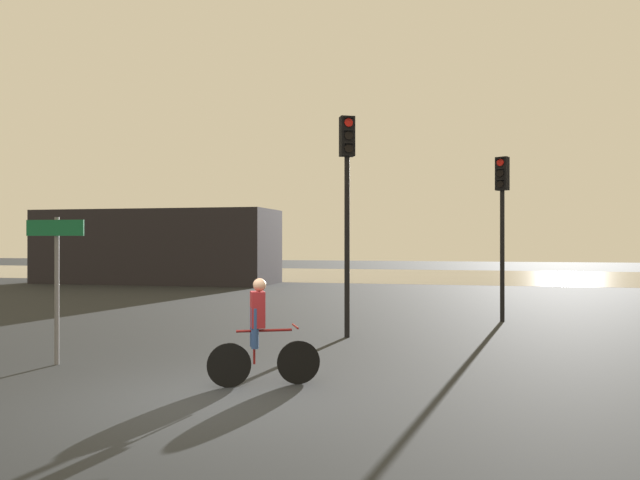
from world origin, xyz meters
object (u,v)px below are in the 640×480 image
(traffic_light_far_right, at_px, (502,207))
(cyclist, at_px, (260,331))
(direction_sign_post, at_px, (56,268))
(traffic_light_center, at_px, (347,185))
(distant_building, at_px, (157,247))

(traffic_light_far_right, bearing_deg, cyclist, 90.98)
(direction_sign_post, bearing_deg, traffic_light_center, -139.01)
(distant_building, relative_size, traffic_light_center, 2.47)
(distant_building, distance_m, traffic_light_center, 20.40)
(cyclist, bearing_deg, direction_sign_post, -125.00)
(distant_building, relative_size, direction_sign_post, 4.75)
(direction_sign_post, bearing_deg, distant_building, -69.62)
(direction_sign_post, height_order, cyclist, direction_sign_post)
(traffic_light_far_right, xyz_separation_m, traffic_light_center, (-3.57, -3.69, 0.35))
(distant_building, distance_m, traffic_light_far_right, 20.47)
(traffic_light_center, bearing_deg, traffic_light_far_right, -160.70)
(traffic_light_center, height_order, cyclist, traffic_light_center)
(traffic_light_far_right, xyz_separation_m, direction_sign_post, (-7.97, -7.94, -1.40))
(traffic_light_far_right, height_order, cyclist, traffic_light_far_right)
(traffic_light_far_right, relative_size, traffic_light_center, 0.89)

